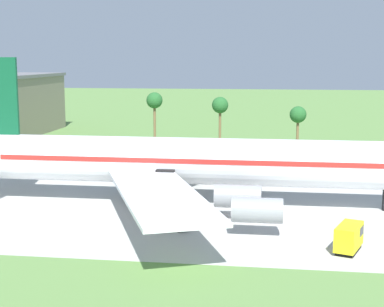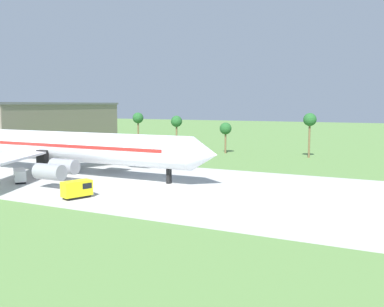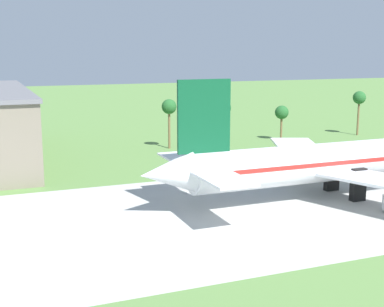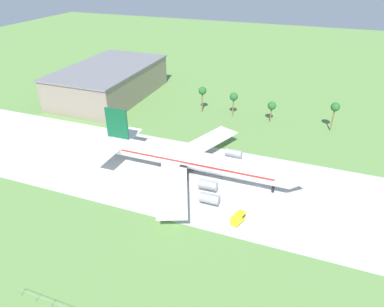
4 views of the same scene
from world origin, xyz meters
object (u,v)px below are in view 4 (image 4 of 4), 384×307
at_px(jet_airliner, 192,160).
at_px(baggage_tug, 238,218).
at_px(fuel_truck, 180,191).
at_px(terminal_building, 110,81).

bearing_deg(jet_airliner, baggage_tug, -41.05).
bearing_deg(fuel_truck, jet_airliner, 92.45).
height_order(jet_airliner, fuel_truck, jet_airliner).
height_order(baggage_tug, terminal_building, terminal_building).
distance_m(jet_airliner, terminal_building, 84.72).
xyz_separation_m(jet_airliner, terminal_building, (-65.06, 54.22, 1.90)).
relative_size(baggage_tug, terminal_building, 0.08).
height_order(jet_airliner, baggage_tug, jet_airliner).
height_order(baggage_tug, fuel_truck, baggage_tug).
height_order(fuel_truck, terminal_building, terminal_building).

